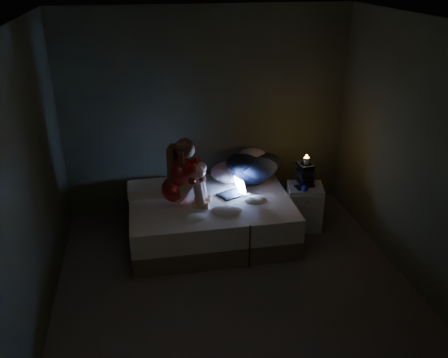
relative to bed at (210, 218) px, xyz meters
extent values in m
cube|color=#373332|center=(0.10, -1.10, -0.27)|extent=(3.60, 3.80, 0.02)
cube|color=silver|center=(0.10, -1.10, 2.35)|extent=(3.60, 3.80, 0.02)
cube|color=#454A3A|center=(0.10, 0.81, 1.04)|extent=(3.60, 0.02, 2.60)
cube|color=#454A3A|center=(0.10, -3.01, 1.04)|extent=(3.60, 0.02, 2.60)
cube|color=#454A3A|center=(-1.71, -1.10, 1.04)|extent=(0.02, 3.80, 2.60)
cube|color=#454A3A|center=(1.91, -1.10, 1.04)|extent=(0.02, 3.80, 2.60)
cube|color=white|center=(-0.73, 0.25, 0.32)|extent=(0.43, 0.31, 0.12)
cube|color=silver|center=(1.18, 0.03, 0.02)|extent=(0.49, 0.45, 0.56)
cylinder|color=beige|center=(1.18, 0.08, 0.61)|extent=(0.07, 0.07, 0.08)
cube|color=black|center=(1.09, -0.02, 0.31)|extent=(0.11, 0.16, 0.01)
sphere|color=navy|center=(1.15, -0.12, 0.34)|extent=(0.08, 0.08, 0.08)
camera|label=1|loc=(-0.73, -4.85, 2.79)|focal=37.79mm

